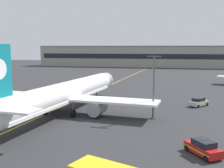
% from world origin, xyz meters
% --- Properties ---
extents(ground_plane, '(400.00, 400.00, 0.00)m').
position_xyz_m(ground_plane, '(0.00, 0.00, 0.00)').
color(ground_plane, '#2D2D30').
extents(taxiway_centreline, '(11.04, 179.70, 0.01)m').
position_xyz_m(taxiway_centreline, '(0.00, 30.00, 0.00)').
color(taxiway_centreline, yellow).
rests_on(taxiway_centreline, ground).
extents(airliner_foreground, '(32.33, 41.51, 11.65)m').
position_xyz_m(airliner_foreground, '(1.85, 12.33, 3.37)').
color(airliner_foreground, white).
rests_on(airliner_foreground, ground).
extents(apron_lamp_post, '(2.24, 0.90, 10.03)m').
position_xyz_m(apron_lamp_post, '(16.94, 12.34, 5.30)').
color(apron_lamp_post, '#515156').
rests_on(apron_lamp_post, ground).
extents(service_car_nearest, '(3.98, 4.43, 1.79)m').
position_xyz_m(service_car_nearest, '(24.81, 23.75, 0.77)').
color(service_car_nearest, '#B7B7BC').
rests_on(service_car_nearest, ground).
extents(service_car_fourth, '(3.85, 4.48, 1.79)m').
position_xyz_m(service_car_fourth, '(23.25, -1.60, 0.77)').
color(service_car_fourth, red).
rests_on(service_car_fourth, ground).
extents(safety_cone_by_nose_gear, '(0.44, 0.44, 0.55)m').
position_xyz_m(safety_cone_by_nose_gear, '(2.41, 28.90, 0.26)').
color(safety_cone_by_nose_gear, orange).
rests_on(safety_cone_by_nose_gear, ground).
extents(terminal_building, '(116.55, 12.40, 12.40)m').
position_xyz_m(terminal_building, '(-3.22, 131.63, 6.21)').
color(terminal_building, '#9E998E').
rests_on(terminal_building, ground).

